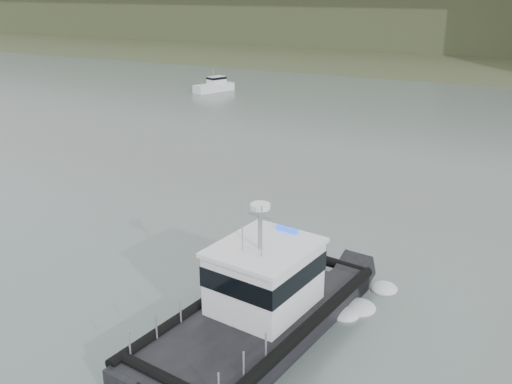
# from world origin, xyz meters

# --- Properties ---
(ground) EXTENTS (400.00, 400.00, 0.00)m
(ground) POSITION_xyz_m (0.00, 0.00, 0.00)
(ground) COLOR #51605C
(ground) RESTS_ON ground
(headlands) EXTENTS (500.00, 105.36, 27.12)m
(headlands) POSITION_xyz_m (0.00, 125.50, 7.05)
(headlands) COLOR #343F24
(headlands) RESTS_ON ground
(patrol_boat) EXTENTS (6.19, 13.13, 6.13)m
(patrol_boat) POSITION_xyz_m (4.95, -2.04, 1.54)
(patrol_boat) COLOR black
(patrol_boat) RESTS_ON ground
(motorboat) EXTENTS (4.05, 6.28, 3.28)m
(motorboat) POSITION_xyz_m (-27.98, 48.58, 0.82)
(motorboat) COLOR white
(motorboat) RESTS_ON ground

